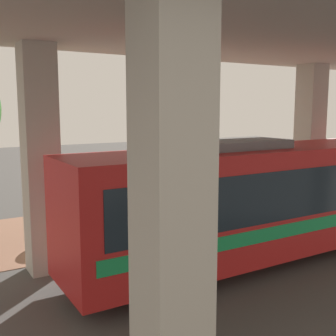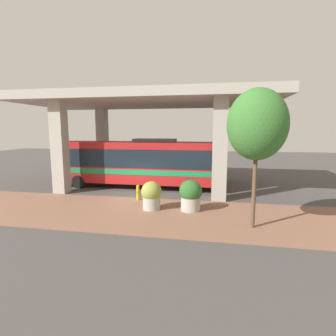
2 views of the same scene
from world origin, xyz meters
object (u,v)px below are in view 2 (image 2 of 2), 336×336
fire_hydrant (138,192)px  street_tree_near (257,125)px  bus (139,161)px  planter_front (151,195)px  planter_middle (191,195)px

fire_hydrant → street_tree_near: bearing=-119.0°
bus → planter_front: 6.04m
bus → planter_front: bus is taller
fire_hydrant → bus: bearing=15.6°
bus → planter_middle: 7.02m
planter_front → fire_hydrant: bearing=37.0°
fire_hydrant → planter_middle: size_ratio=0.56×
planter_middle → street_tree_near: street_tree_near is taller
planter_middle → street_tree_near: bearing=-123.7°
bus → street_tree_near: size_ratio=2.05×
fire_hydrant → planter_front: (-1.75, -1.32, 0.32)m
street_tree_near → planter_front: bearing=70.4°
planter_front → street_tree_near: size_ratio=0.26×
street_tree_near → fire_hydrant: bearing=61.0°
fire_hydrant → planter_middle: planter_middle is taller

